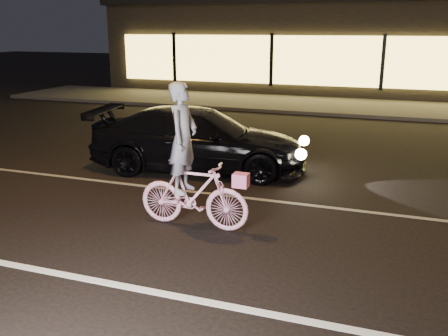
% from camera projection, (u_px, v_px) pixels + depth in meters
% --- Properties ---
extents(ground, '(90.00, 90.00, 0.00)m').
position_uv_depth(ground, '(320.00, 259.00, 6.57)').
color(ground, black).
rests_on(ground, ground).
extents(lane_stripe_near, '(60.00, 0.12, 0.01)m').
position_uv_depth(lane_stripe_near, '(297.00, 319.00, 5.21)').
color(lane_stripe_near, silver).
rests_on(lane_stripe_near, ground).
extents(lane_stripe_far, '(60.00, 0.10, 0.01)m').
position_uv_depth(lane_stripe_far, '(339.00, 209.00, 8.38)').
color(lane_stripe_far, gray).
rests_on(lane_stripe_far, ground).
extents(sidewalk, '(30.00, 4.00, 0.12)m').
position_uv_depth(sidewalk, '(377.00, 108.00, 18.33)').
color(sidewalk, '#383533').
rests_on(sidewalk, ground).
extents(storefront, '(25.40, 8.42, 4.20)m').
position_uv_depth(storefront, '(388.00, 45.00, 23.17)').
color(storefront, black).
rests_on(storefront, ground).
extents(cyclist, '(1.75, 0.60, 2.20)m').
position_uv_depth(cyclist, '(191.00, 177.00, 7.45)').
color(cyclist, '#F34392').
rests_on(cyclist, ground).
extents(sedan, '(4.75, 2.46, 1.32)m').
position_uv_depth(sedan, '(199.00, 140.00, 10.49)').
color(sedan, black).
rests_on(sedan, ground).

